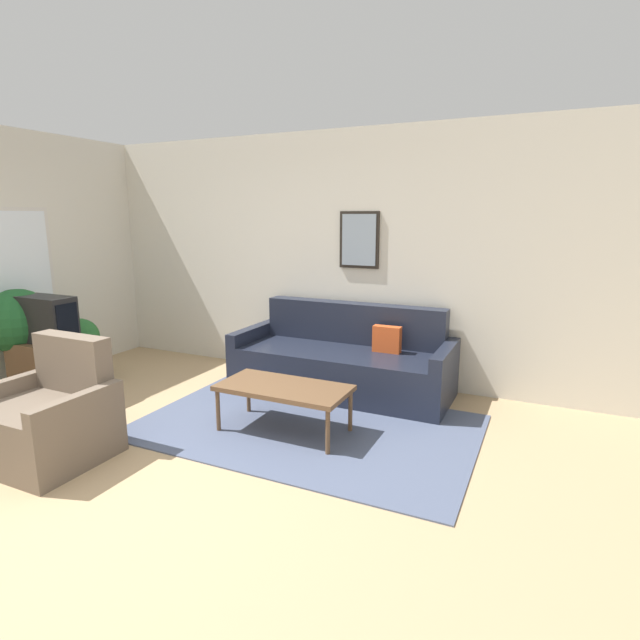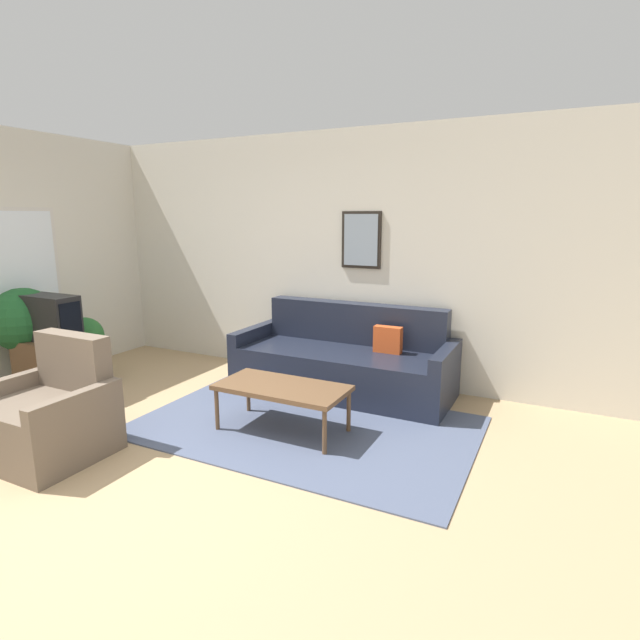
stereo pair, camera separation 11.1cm
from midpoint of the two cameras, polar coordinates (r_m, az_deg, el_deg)
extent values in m
plane|color=tan|center=(3.91, -22.39, -16.56)|extent=(16.00, 16.00, 0.00)
cube|color=#4C5670|center=(4.44, -1.02, -12.03)|extent=(2.86, 1.83, 0.01)
cube|color=beige|center=(5.75, -1.49, 7.32)|extent=(8.00, 0.06, 2.70)
cube|color=black|center=(5.39, 5.33, 9.10)|extent=(0.44, 0.03, 0.60)
cube|color=#8999A8|center=(5.38, 5.27, 9.09)|extent=(0.38, 0.01, 0.54)
cube|color=beige|center=(6.20, -31.17, 4.57)|extent=(0.02, 1.05, 1.38)
cube|color=white|center=(6.20, -31.14, 4.57)|extent=(0.02, 0.97, 1.30)
cube|color=#1E2333|center=(5.19, 3.15, -5.84)|extent=(2.00, 0.90, 0.46)
cube|color=#1E2333|center=(5.39, 4.67, -0.32)|extent=(2.00, 0.20, 0.43)
cube|color=#1E2333|center=(5.65, -6.76, -3.69)|extent=(0.12, 0.90, 0.60)
cube|color=#1E2333|center=(4.87, 14.73, -6.56)|extent=(0.12, 0.90, 0.60)
cube|color=#D15123|center=(5.04, 8.38, -2.31)|extent=(0.28, 0.10, 0.28)
cube|color=brown|center=(4.22, -3.59, -7.72)|extent=(1.10, 0.55, 0.04)
cylinder|color=brown|center=(4.38, -10.98, -10.06)|extent=(0.04, 0.04, 0.37)
cylinder|color=brown|center=(3.89, 1.36, -12.74)|extent=(0.04, 0.04, 0.37)
cylinder|color=brown|center=(4.73, -7.53, -8.26)|extent=(0.04, 0.04, 0.37)
cylinder|color=brown|center=(4.28, 4.05, -10.40)|extent=(0.04, 0.04, 0.37)
cube|color=brown|center=(5.73, -27.44, -4.86)|extent=(0.75, 0.45, 0.57)
cube|color=black|center=(5.62, -27.94, 0.20)|extent=(0.60, 0.28, 0.46)
cube|color=black|center=(5.38, -26.05, -0.08)|extent=(0.01, 0.23, 0.36)
cube|color=#6B5B4C|center=(4.36, -28.29, -10.83)|extent=(0.68, 0.76, 0.45)
cube|color=#6B5B4C|center=(4.39, -25.69, -4.26)|extent=(0.68, 0.16, 0.45)
cube|color=#6B5B4C|center=(4.65, -31.17, -8.98)|extent=(0.09, 0.76, 0.57)
cube|color=#6B5B4C|center=(4.05, -25.13, -11.35)|extent=(0.09, 0.76, 0.57)
cylinder|color=#383D42|center=(6.07, -29.66, -5.70)|extent=(0.30, 0.30, 0.27)
cylinder|color=#51381E|center=(6.01, -29.89, -3.57)|extent=(0.04, 0.04, 0.20)
sphere|color=#1E5628|center=(5.93, -30.26, 0.00)|extent=(0.66, 0.66, 0.66)
cylinder|color=slate|center=(6.30, -24.53, -5.08)|extent=(0.30, 0.30, 0.17)
cylinder|color=#51381E|center=(6.26, -24.65, -3.77)|extent=(0.04, 0.04, 0.12)
sphere|color=#28662D|center=(6.21, -24.84, -1.64)|extent=(0.42, 0.42, 0.42)
camera|label=1|loc=(0.06, -89.32, 0.14)|focal=28.00mm
camera|label=2|loc=(0.06, 90.68, -0.14)|focal=28.00mm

